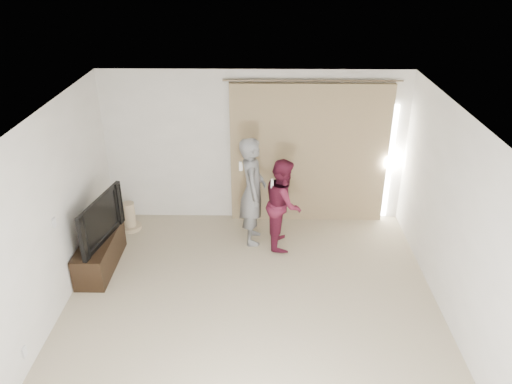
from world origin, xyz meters
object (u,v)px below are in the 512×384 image
tv_console (100,253)px  person_man (253,191)px  person_woman (283,203)px  tv (94,219)px

tv_console → person_man: 2.47m
person_man → person_woman: person_man is taller
tv → person_woman: person_woman is taller
person_woman → person_man: bearing=167.3°
person_man → person_woman: bearing=-12.7°
person_man → tv_console: bearing=-160.4°
tv_console → tv: 0.58m
tv_console → person_woman: size_ratio=0.86×
tv → person_woman: 2.81m
tv_console → person_man: size_ratio=0.71×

